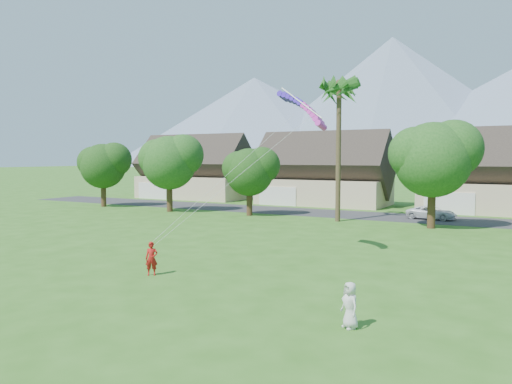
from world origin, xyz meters
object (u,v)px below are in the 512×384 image
Objects in this scene: kite_flyer at (152,259)px; parafoil_kite at (305,106)px; watcher at (350,305)px; parked_car at (432,213)px.

kite_flyer is 11.71m from parafoil_kite.
kite_flyer is at bearing -111.60° from parafoil_kite.
parafoil_kite reaches higher than watcher.
kite_flyer is 0.47× the size of parafoil_kite.
watcher is 14.06m from parafoil_kite.
kite_flyer is at bearing -155.68° from watcher.
parked_car is at bearing 41.47° from kite_flyer.
parked_car is (7.91, 29.11, -0.21)m from kite_flyer.
watcher is at bearing -48.87° from parafoil_kite.
watcher is at bearing -168.26° from parked_car.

